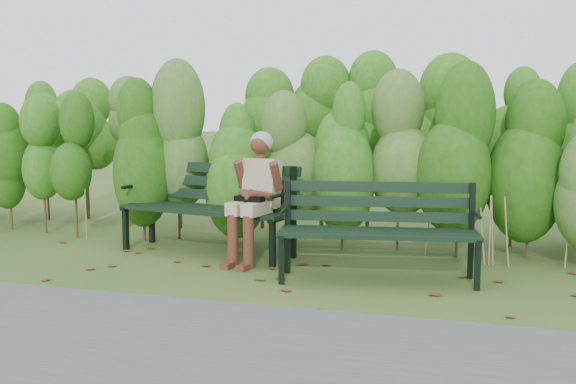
# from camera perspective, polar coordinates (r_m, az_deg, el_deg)

# --- Properties ---
(ground) EXTENTS (80.00, 80.00, 0.00)m
(ground) POSITION_cam_1_polar(r_m,az_deg,el_deg) (6.27, -0.91, -7.20)
(ground) COLOR #2E4E21
(footpath) EXTENTS (60.00, 2.50, 0.01)m
(footpath) POSITION_cam_1_polar(r_m,az_deg,el_deg) (4.31, -9.86, -13.89)
(footpath) COLOR #474749
(footpath) RESTS_ON ground
(hedge_band) EXTENTS (11.04, 1.67, 2.42)m
(hedge_band) POSITION_cam_1_polar(r_m,az_deg,el_deg) (7.88, 3.10, 4.94)
(hedge_band) COLOR #47381E
(hedge_band) RESTS_ON ground
(leaf_litter) EXTENTS (5.44, 1.95, 0.01)m
(leaf_litter) POSITION_cam_1_polar(r_m,az_deg,el_deg) (6.16, -1.35, -7.41)
(leaf_litter) COLOR brown
(leaf_litter) RESTS_ON ground
(bench_left) EXTENTS (2.00, 0.96, 0.96)m
(bench_left) POSITION_cam_1_polar(r_m,az_deg,el_deg) (7.30, -6.47, -0.71)
(bench_left) COLOR black
(bench_left) RESTS_ON ground
(bench_right) EXTENTS (1.83, 0.84, 0.88)m
(bench_right) POSITION_cam_1_polar(r_m,az_deg,el_deg) (6.15, 7.64, -2.59)
(bench_right) COLOR black
(bench_right) RESTS_ON ground
(seated_woman) EXTENTS (0.53, 0.78, 1.32)m
(seated_woman) POSITION_cam_1_polar(r_m,az_deg,el_deg) (6.77, -2.77, 0.34)
(seated_woman) COLOR tan
(seated_woman) RESTS_ON ground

